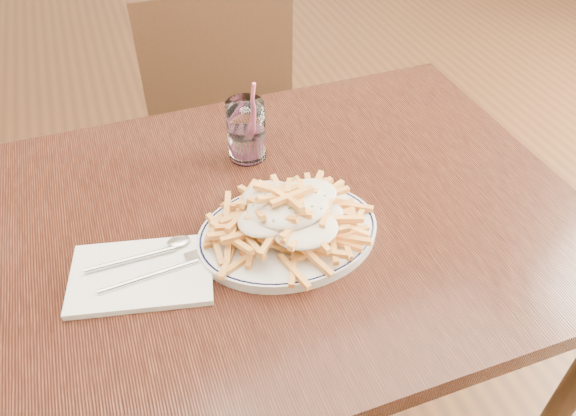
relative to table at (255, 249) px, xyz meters
name	(u,v)px	position (x,y,z in m)	size (l,w,h in m)	color
table	(255,249)	(0.00, 0.00, 0.00)	(1.20, 0.80, 0.75)	black
chair_far	(216,105)	(0.11, 0.77, -0.16)	(0.44, 0.44, 0.90)	black
fries_plate	(288,233)	(0.04, -0.07, 0.09)	(0.38, 0.35, 0.02)	white
loaded_fries	(288,211)	(0.04, -0.07, 0.14)	(0.30, 0.27, 0.08)	#ECA148
napkin	(142,274)	(-0.21, -0.07, 0.08)	(0.23, 0.15, 0.01)	white
cutlery	(140,268)	(-0.21, -0.06, 0.09)	(0.21, 0.08, 0.01)	silver
water_glass	(247,134)	(0.05, 0.18, 0.13)	(0.08, 0.08, 0.17)	white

